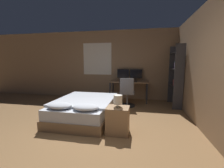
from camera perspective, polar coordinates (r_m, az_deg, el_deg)
ground_plane at (r=2.87m, az=-9.82°, el=-22.28°), size 20.00×20.00×0.00m
wall_back at (r=6.04m, az=2.37°, el=7.28°), size 12.00×0.08×2.70m
wall_side_right at (r=4.02m, az=30.30°, el=5.67°), size 0.06×12.00×2.70m
bed at (r=4.01m, az=-10.39°, el=-9.23°), size 1.42×1.90×0.59m
nightstand at (r=3.15m, az=2.21°, el=-13.62°), size 0.45×0.38×0.55m
bedside_lamp at (r=3.02m, az=2.26°, el=-6.04°), size 0.18×0.18×0.25m
desk at (r=5.63m, az=6.45°, el=0.19°), size 1.42×0.69×0.76m
monitor_left at (r=5.86m, az=4.26°, el=3.87°), size 0.46×0.16×0.43m
monitor_right at (r=5.82m, az=9.16°, el=3.76°), size 0.46×0.16×0.43m
keyboard at (r=5.38m, az=6.25°, el=0.89°), size 0.37×0.13×0.02m
computer_mouse at (r=5.36m, az=9.19°, el=0.91°), size 0.07×0.05×0.04m
office_chair at (r=4.97m, az=5.78°, el=-4.04°), size 0.52×0.52×0.96m
bookshelf at (r=5.28m, az=23.36°, el=3.54°), size 0.29×0.95×2.00m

